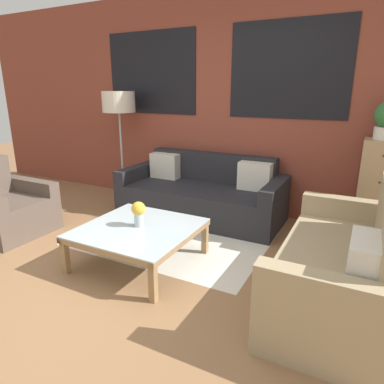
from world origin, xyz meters
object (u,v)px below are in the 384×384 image
floor_lamp (119,105)px  flower_vase (139,212)px  armchair_corner (7,209)px  coffee_table (138,232)px  couch_dark (202,195)px  settee_vintage (343,268)px  drawer_cabinet (377,191)px

floor_lamp → flower_vase: size_ratio=6.56×
armchair_corner → coffee_table: armchair_corner is taller
couch_dark → armchair_corner: 2.30m
settee_vintage → drawer_cabinet: 1.50m
couch_dark → flower_vase: 1.40m
armchair_corner → floor_lamp: 1.97m
drawer_cabinet → flower_vase: 2.53m
couch_dark → drawer_cabinet: 2.00m
floor_lamp → drawer_cabinet: (3.30, 0.15, -0.82)m
couch_dark → drawer_cabinet: (1.97, 0.23, 0.27)m
couch_dark → floor_lamp: 1.72m
couch_dark → armchair_corner: (-1.74, -1.50, -0.00)m
couch_dark → flower_vase: bearing=-89.3°
floor_lamp → flower_vase: 2.17m
coffee_table → floor_lamp: bearing=132.4°
settee_vintage → floor_lamp: size_ratio=1.08×
couch_dark → armchair_corner: armchair_corner is taller
settee_vintage → drawer_cabinet: size_ratio=1.54×
armchair_corner → floor_lamp: floor_lamp is taller
couch_dark → drawer_cabinet: drawer_cabinet is taller
settee_vintage → floor_lamp: 3.53m
settee_vintage → floor_lamp: floor_lamp is taller
settee_vintage → floor_lamp: (-3.11, 1.31, 1.06)m
floor_lamp → settee_vintage: bearing=-22.9°
couch_dark → floor_lamp: (-1.33, 0.08, 1.09)m
drawer_cabinet → settee_vintage: bearing=-97.5°
coffee_table → flower_vase: bearing=104.4°
floor_lamp → drawer_cabinet: size_ratio=1.43×
armchair_corner → couch_dark: bearing=40.9°
couch_dark → flower_vase: (0.02, -1.38, 0.22)m
settee_vintage → drawer_cabinet: bearing=82.5°
couch_dark → floor_lamp: floor_lamp is taller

